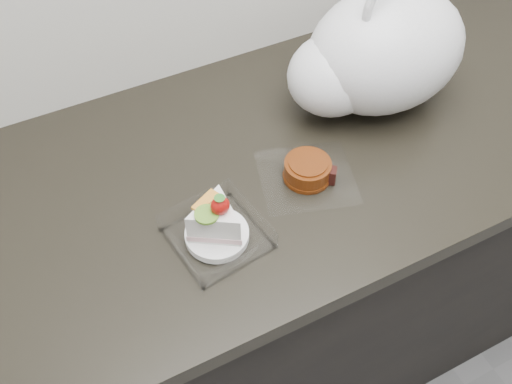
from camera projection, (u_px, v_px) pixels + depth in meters
name	position (u px, v px, depth m)	size (l,w,h in m)	color
counter	(284.00, 271.00, 1.44)	(2.04, 0.64, 0.90)	black
cake_tray	(216.00, 228.00, 0.94)	(0.17, 0.17, 0.12)	white
mooncake_wrap	(308.00, 171.00, 1.04)	(0.21, 0.20, 0.04)	white
plastic_bag	(376.00, 54.00, 1.10)	(0.39, 0.29, 0.30)	white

